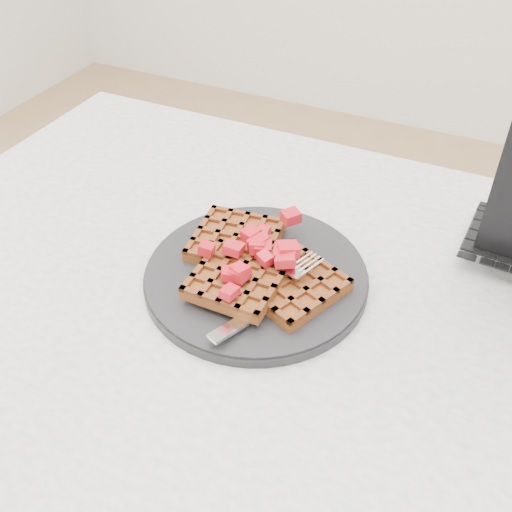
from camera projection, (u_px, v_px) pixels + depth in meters
name	position (u px, v px, depth m)	size (l,w,h in m)	color
table	(307.00, 380.00, 0.73)	(1.20, 0.80, 0.75)	silver
plate	(256.00, 276.00, 0.70)	(0.28, 0.28, 0.02)	black
waffles	(255.00, 266.00, 0.69)	(0.22, 0.18, 0.03)	brown
strawberry_pile	(256.00, 247.00, 0.67)	(0.15, 0.15, 0.02)	#A2000E
fork	(276.00, 298.00, 0.65)	(0.02, 0.18, 0.02)	silver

